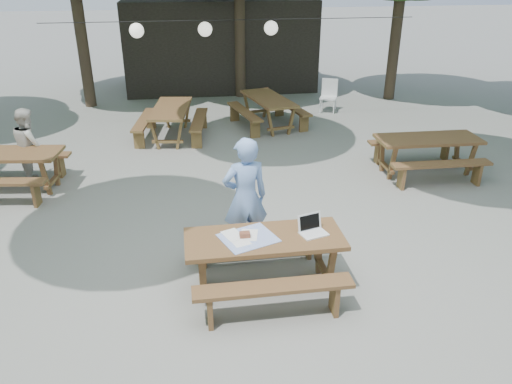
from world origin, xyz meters
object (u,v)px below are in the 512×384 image
object	(u,v)px
main_picnic_table	(264,261)
woman	(245,198)
second_person	(30,145)
plastic_chair	(328,103)
picnic_table_nw	(7,171)

from	to	relation	value
main_picnic_table	woman	world-z (taller)	woman
woman	second_person	bearing A→B (deg)	-49.61
second_person	plastic_chair	distance (m)	7.96
woman	plastic_chair	xyz separation A→B (m)	(3.28, 7.07, -0.63)
woman	second_person	size ratio (longest dim) A/B	1.24
woman	plastic_chair	distance (m)	7.82
main_picnic_table	plastic_chair	distance (m)	8.55
picnic_table_nw	second_person	size ratio (longest dim) A/B	1.46
main_picnic_table	plastic_chair	size ratio (longest dim) A/B	2.22
main_picnic_table	second_person	xyz separation A→B (m)	(-3.82, 4.13, 0.33)
main_picnic_table	second_person	world-z (taller)	second_person
picnic_table_nw	woman	world-z (taller)	woman
picnic_table_nw	second_person	bearing A→B (deg)	57.84
main_picnic_table	second_person	distance (m)	5.63
picnic_table_nw	woman	xyz separation A→B (m)	(4.05, -2.83, 0.50)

